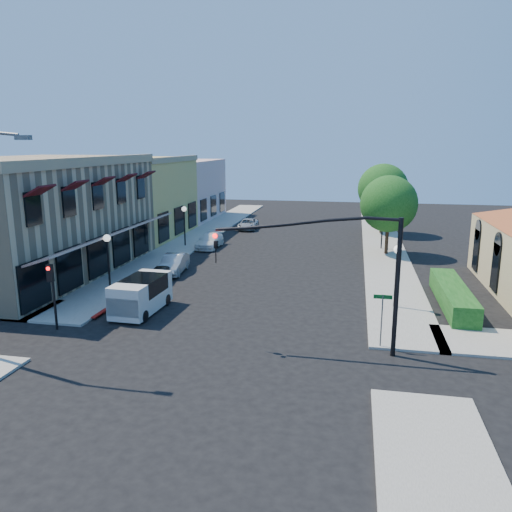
% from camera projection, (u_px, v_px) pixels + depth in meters
% --- Properties ---
extents(ground, '(120.00, 120.00, 0.00)m').
position_uv_depth(ground, '(204.00, 355.00, 21.58)').
color(ground, black).
rests_on(ground, ground).
extents(sidewalk_left, '(3.50, 50.00, 0.12)m').
position_uv_depth(sidewalk_left, '(200.00, 236.00, 49.06)').
color(sidewalk_left, gray).
rests_on(sidewalk_left, ground).
extents(sidewalk_right, '(3.50, 50.00, 0.12)m').
position_uv_depth(sidewalk_right, '(382.00, 243.00, 45.73)').
color(sidewalk_right, gray).
rests_on(sidewalk_right, ground).
extents(curb_red_strip, '(0.25, 10.00, 0.06)m').
position_uv_depth(curb_red_strip, '(135.00, 293.00, 30.54)').
color(curb_red_strip, maroon).
rests_on(curb_red_strip, ground).
extents(corner_brick_building, '(11.77, 18.20, 8.10)m').
position_uv_depth(corner_brick_building, '(34.00, 217.00, 34.15)').
color(corner_brick_building, tan).
rests_on(corner_brick_building, ground).
extents(yellow_stucco_building, '(10.00, 12.00, 7.60)m').
position_uv_depth(yellow_stucco_building, '(129.00, 197.00, 48.56)').
color(yellow_stucco_building, tan).
rests_on(yellow_stucco_building, ground).
extents(pink_stucco_building, '(10.00, 12.00, 7.00)m').
position_uv_depth(pink_stucco_building, '(173.00, 190.00, 60.11)').
color(pink_stucco_building, '#D6A7A1').
rests_on(pink_stucco_building, ground).
extents(hedge, '(1.40, 8.00, 1.10)m').
position_uv_depth(hedge, '(452.00, 307.00, 27.96)').
color(hedge, '#144614').
rests_on(hedge, ground).
extents(street_tree_a, '(4.56, 4.56, 6.48)m').
position_uv_depth(street_tree_a, '(389.00, 204.00, 40.02)').
color(street_tree_a, black).
rests_on(street_tree_a, ground).
extents(street_tree_b, '(4.94, 4.94, 7.02)m').
position_uv_depth(street_tree_b, '(383.00, 189.00, 49.51)').
color(street_tree_b, black).
rests_on(street_tree_b, ground).
extents(signal_mast_arm, '(8.01, 0.39, 6.00)m').
position_uv_depth(signal_mast_arm, '(346.00, 261.00, 20.99)').
color(signal_mast_arm, black).
rests_on(signal_mast_arm, ground).
extents(secondary_signal, '(0.28, 0.42, 3.32)m').
position_uv_depth(secondary_signal, '(52.00, 284.00, 23.93)').
color(secondary_signal, black).
rests_on(secondary_signal, ground).
extents(street_name_sign, '(0.80, 0.06, 2.50)m').
position_uv_depth(street_name_sign, '(382.00, 312.00, 21.88)').
color(street_name_sign, '#595B5E').
rests_on(street_name_sign, ground).
extents(lamppost_left_near, '(0.44, 0.44, 3.57)m').
position_uv_depth(lamppost_left_near, '(108.00, 248.00, 30.24)').
color(lamppost_left_near, black).
rests_on(lamppost_left_near, ground).
extents(lamppost_left_far, '(0.44, 0.44, 3.57)m').
position_uv_depth(lamppost_left_far, '(184.00, 216.00, 43.64)').
color(lamppost_left_far, black).
rests_on(lamppost_left_far, ground).
extents(lamppost_right_near, '(0.44, 0.44, 3.57)m').
position_uv_depth(lamppost_right_near, '(397.00, 261.00, 27.01)').
color(lamppost_right_near, black).
rests_on(lamppost_right_near, ground).
extents(lamppost_right_far, '(0.44, 0.44, 3.57)m').
position_uv_depth(lamppost_right_far, '(383.00, 218.00, 42.32)').
color(lamppost_right_far, black).
rests_on(lamppost_right_far, ground).
extents(white_van, '(2.00, 4.27, 1.86)m').
position_uv_depth(white_van, '(141.00, 293.00, 26.78)').
color(white_van, silver).
rests_on(white_van, ground).
extents(parked_car_a, '(1.70, 3.33, 1.09)m').
position_uv_depth(parked_car_a, '(160.00, 275.00, 32.59)').
color(parked_car_a, black).
rests_on(parked_car_a, ground).
extents(parked_car_b, '(1.78, 4.14, 1.33)m').
position_uv_depth(parked_car_b, '(174.00, 264.00, 35.05)').
color(parked_car_b, '#AAAEAF').
rests_on(parked_car_b, ground).
extents(parked_car_c, '(1.76, 4.31, 1.25)m').
position_uv_depth(parked_car_c, '(210.00, 241.00, 43.61)').
color(parked_car_c, white).
rests_on(parked_car_c, ground).
extents(parked_car_d, '(2.07, 4.10, 1.11)m').
position_uv_depth(parked_car_d, '(248.00, 224.00, 53.01)').
color(parked_car_d, '#AAACAF').
rests_on(parked_car_d, ground).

